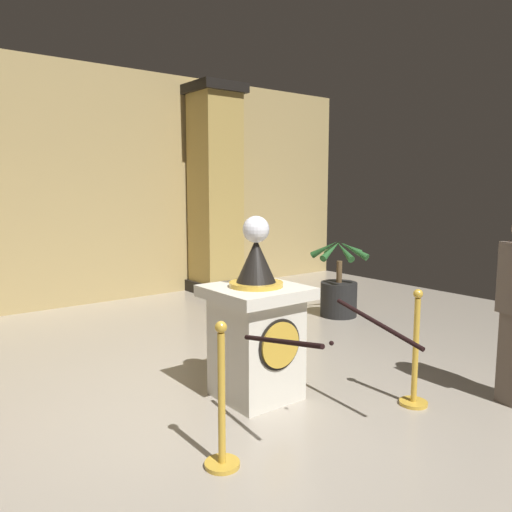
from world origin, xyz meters
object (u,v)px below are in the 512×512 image
at_px(potted_palm_right, 339,291).
at_px(stanchion_far, 415,365).
at_px(stanchion_near, 222,417).
at_px(pedestal_clock, 256,329).

bearing_deg(potted_palm_right, stanchion_far, -124.76).
xyz_separation_m(stanchion_near, potted_palm_right, (3.58, 2.30, 0.02)).
height_order(stanchion_far, potted_palm_right, potted_palm_right).
xyz_separation_m(pedestal_clock, stanchion_near, (-0.88, -0.76, -0.28)).
bearing_deg(pedestal_clock, stanchion_near, -139.11).
height_order(stanchion_near, potted_palm_right, potted_palm_right).
bearing_deg(pedestal_clock, potted_palm_right, 29.66).
distance_m(stanchion_near, potted_palm_right, 4.26).
bearing_deg(stanchion_near, stanchion_far, -6.13).
bearing_deg(stanchion_far, potted_palm_right, 55.24).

